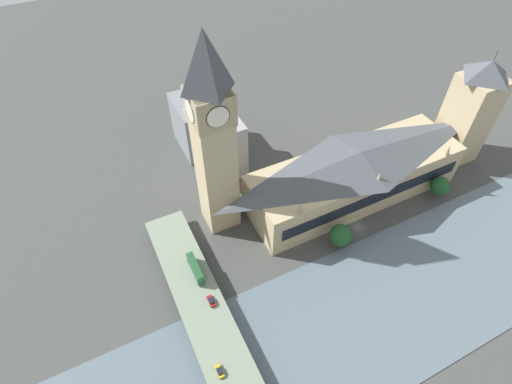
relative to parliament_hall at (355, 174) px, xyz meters
The scene contains 13 objects.
ground_plane 21.87m from the parliament_hall, 154.12° to the left, with size 600.00×600.00×0.00m, color #424442.
river_water 50.20m from the parliament_hall, behind, with size 51.29×360.00×0.30m, color slate.
parliament_hall is the anchor object (origin of this frame).
clock_tower 64.79m from the parliament_hall, 77.48° to the left, with size 13.56×13.56×80.11m.
victoria_tower 59.13m from the parliament_hall, 89.94° to the right, with size 16.48×16.48×52.76m.
road_bridge 91.49m from the parliament_hall, 121.87° to the left, with size 134.57×15.05×5.29m.
double_decker_bus_mid 75.52m from the parliament_hall, 98.05° to the left, with size 11.97×2.47×4.80m.
car_southbound_lead 78.04m from the parliament_hall, 107.60° to the left, with size 4.26×1.77×1.46m.
car_southbound_tail 92.62m from the parliament_hall, 119.54° to the left, with size 3.92×1.74×1.40m.
city_block_west 61.41m from the parliament_hall, 45.95° to the left, with size 25.47×19.08×26.60m.
city_block_center 76.51m from the parliament_hall, 38.26° to the left, with size 25.23×16.88×24.66m.
tree_embankment_near 36.71m from the parliament_hall, 119.03° to the right, with size 7.89×7.89×10.69m.
tree_embankment_mid 29.22m from the parliament_hall, 135.15° to the left, with size 8.57×8.57×10.67m.
Camera 1 is at (-70.84, 81.21, 127.50)m, focal length 28.00 mm.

